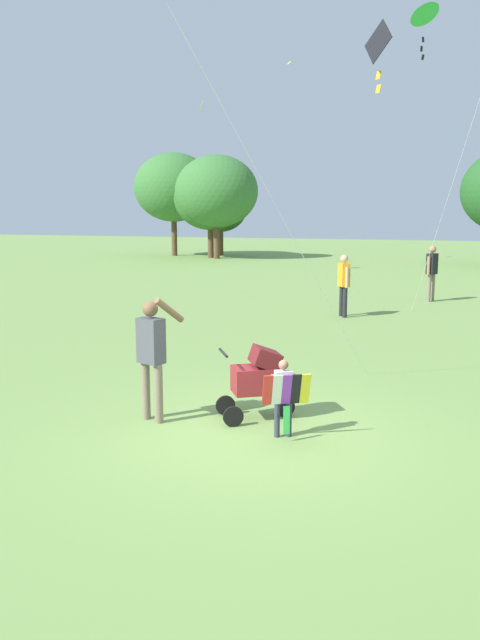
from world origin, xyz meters
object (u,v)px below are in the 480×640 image
object	(u,v)px
kite_orange_delta	(425,17)
person_sitting_far	(344,280)
kite_adult_black	(369,60)
person_adult_flyer	(152,349)
person_red_shirt	(432,269)
child_with_butterfly_kite	(284,392)
stroller	(258,376)

from	to	relation	value
kite_orange_delta	person_sitting_far	size ratio (longest dim) A/B	4.91
kite_adult_black	person_sitting_far	bearing A→B (deg)	102.65
person_adult_flyer	person_red_shirt	size ratio (longest dim) A/B	0.98
kite_orange_delta	person_red_shirt	size ratio (longest dim) A/B	4.69
person_adult_flyer	kite_adult_black	xyz separation A→B (m)	(2.32, 3.35, 4.25)
kite_adult_black	person_red_shirt	xyz separation A→B (m)	(0.68, 10.33, -4.20)
kite_adult_black	person_red_shirt	world-z (taller)	kite_adult_black
child_with_butterfly_kite	kite_adult_black	bearing A→B (deg)	82.59
person_adult_flyer	child_with_butterfly_kite	bearing A→B (deg)	-2.01
person_sitting_far	kite_adult_black	bearing A→B (deg)	-77.35
person_adult_flyer	kite_adult_black	world-z (taller)	kite_adult_black
person_adult_flyer	person_red_shirt	distance (m)	14.00
child_with_butterfly_kite	kite_orange_delta	size ratio (longest dim) A/B	0.12
kite_adult_black	child_with_butterfly_kite	bearing A→B (deg)	-97.41
kite_orange_delta	person_sitting_far	bearing A→B (deg)	-135.65
kite_orange_delta	person_sitting_far	world-z (taller)	kite_orange_delta
stroller	child_with_butterfly_kite	bearing A→B (deg)	-48.74
person_adult_flyer	kite_orange_delta	world-z (taller)	kite_orange_delta
child_with_butterfly_kite	person_adult_flyer	distance (m)	1.92
child_with_butterfly_kite	person_sitting_far	xyz separation A→B (m)	(-0.98, 9.77, 0.40)
stroller	person_red_shirt	world-z (taller)	person_red_shirt
person_adult_flyer	person_red_shirt	xyz separation A→B (m)	(3.00, 13.68, 0.05)
stroller	person_sitting_far	size ratio (longest dim) A/B	0.63
person_red_shirt	person_adult_flyer	bearing A→B (deg)	-102.37
person_red_shirt	kite_orange_delta	bearing A→B (deg)	-99.76
child_with_butterfly_kite	person_red_shirt	world-z (taller)	person_red_shirt
person_red_shirt	person_sitting_far	size ratio (longest dim) A/B	1.05
kite_adult_black	person_sitting_far	world-z (taller)	kite_adult_black
stroller	kite_adult_black	xyz separation A→B (m)	(0.98, 2.80, 4.64)
kite_adult_black	person_sitting_far	xyz separation A→B (m)	(-1.43, 6.36, -4.25)
child_with_butterfly_kite	kite_adult_black	distance (m)	5.78
person_adult_flyer	person_sitting_far	distance (m)	9.74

